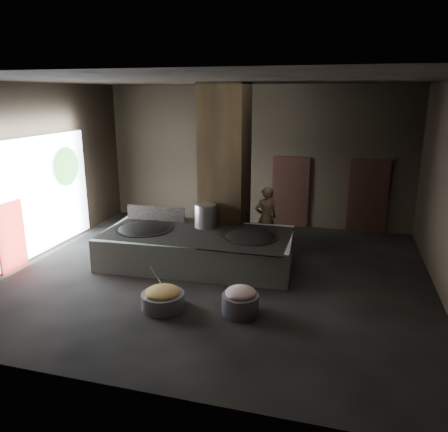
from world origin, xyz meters
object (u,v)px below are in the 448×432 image
(wok_left, at_px, (144,232))
(veg_basin, at_px, (163,301))
(hearth_platform, at_px, (197,248))
(meat_basin, at_px, (240,304))
(cook, at_px, (266,218))
(wok_right, at_px, (250,240))
(stock_pot, at_px, (206,216))

(wok_left, height_order, veg_basin, wok_left)
(hearth_platform, xyz_separation_m, wok_left, (-1.45, -0.05, 0.34))
(meat_basin, bearing_deg, cook, 93.19)
(meat_basin, bearing_deg, wok_right, 98.04)
(veg_basin, bearing_deg, wok_left, 122.64)
(hearth_platform, bearing_deg, cook, 44.20)
(stock_pot, bearing_deg, wok_left, -158.20)
(cook, relative_size, meat_basin, 2.40)
(stock_pot, bearing_deg, meat_basin, -60.15)
(wok_left, relative_size, veg_basin, 1.71)
(hearth_platform, height_order, cook, cook)
(wok_left, bearing_deg, meat_basin, -35.60)
(stock_pot, relative_size, veg_basin, 0.71)
(veg_basin, height_order, meat_basin, meat_basin)
(wok_right, bearing_deg, wok_left, -177.95)
(hearth_platform, distance_m, wok_left, 1.49)
(cook, height_order, meat_basin, cook)
(hearth_platform, bearing_deg, wok_right, -1.63)
(hearth_platform, bearing_deg, veg_basin, -91.20)
(meat_basin, bearing_deg, veg_basin, -172.90)
(hearth_platform, relative_size, wok_left, 3.17)
(wok_left, relative_size, meat_basin, 2.03)
(wok_left, bearing_deg, veg_basin, -57.36)
(hearth_platform, xyz_separation_m, cook, (1.46, 1.62, 0.47))
(wok_right, relative_size, stock_pot, 2.25)
(hearth_platform, height_order, veg_basin, hearth_platform)
(cook, bearing_deg, wok_right, 54.99)
(stock_pot, bearing_deg, veg_basin, -88.85)
(wok_right, distance_m, cook, 1.58)
(cook, distance_m, veg_basin, 4.39)
(hearth_platform, distance_m, cook, 2.23)
(wok_right, xyz_separation_m, veg_basin, (-1.24, -2.54, -0.59))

